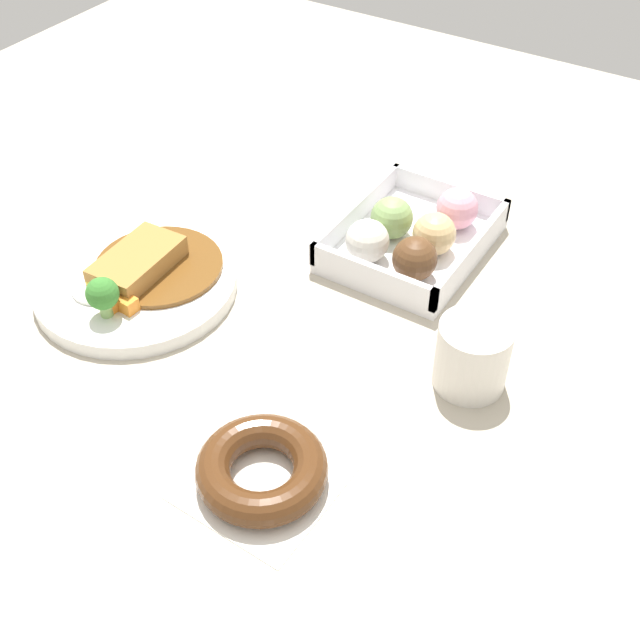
{
  "coord_description": "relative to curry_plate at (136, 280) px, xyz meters",
  "views": [
    {
      "loc": [
        -0.55,
        -0.41,
        0.61
      ],
      "look_at": [
        -0.01,
        -0.07,
        0.03
      ],
      "focal_mm": 45.68,
      "sensor_mm": 36.0,
      "label": 1
    }
  ],
  "objects": [
    {
      "name": "coffee_mug",
      "position": [
        0.07,
        -0.39,
        0.02
      ],
      "size": [
        0.07,
        0.07,
        0.08
      ],
      "primitive_type": "cylinder",
      "color": "silver",
      "rests_on": "ground_plane"
    },
    {
      "name": "donut_box",
      "position": [
        0.23,
        -0.24,
        0.01
      ],
      "size": [
        0.21,
        0.16,
        0.06
      ],
      "color": "white",
      "rests_on": "ground_plane"
    },
    {
      "name": "ground_plane",
      "position": [
        0.05,
        -0.15,
        -0.02
      ],
      "size": [
        1.6,
        1.6,
        0.0
      ],
      "primitive_type": "plane",
      "color": "#B2A893"
    },
    {
      "name": "curry_plate",
      "position": [
        0.0,
        0.0,
        0.0
      ],
      "size": [
        0.23,
        0.23,
        0.07
      ],
      "color": "white",
      "rests_on": "ground_plane"
    },
    {
      "name": "chocolate_ring_donut",
      "position": [
        -0.15,
        -0.28,
        0.0
      ],
      "size": [
        0.14,
        0.14,
        0.03
      ],
      "color": "white",
      "rests_on": "ground_plane"
    }
  ]
}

